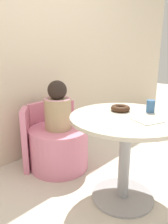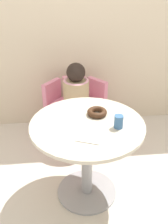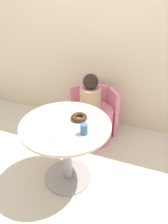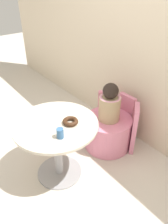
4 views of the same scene
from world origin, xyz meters
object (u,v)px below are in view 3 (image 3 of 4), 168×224
at_px(child_figure, 90,95).
at_px(donut, 79,117).
at_px(cup, 84,129).
at_px(round_table, 66,140).
at_px(tub_chair, 90,124).

relative_size(child_figure, donut, 3.11).
bearing_deg(child_figure, cup, -74.33).
bearing_deg(donut, cup, -57.73).
relative_size(round_table, cup, 8.79).
bearing_deg(round_table, tub_chair, 91.60).
relative_size(round_table, donut, 5.53).
bearing_deg(tub_chair, cup, -74.33).
relative_size(donut, cup, 1.59).
bearing_deg(child_figure, round_table, -88.40).
bearing_deg(cup, round_table, 159.86).
height_order(tub_chair, cup, cup).
relative_size(tub_chair, donut, 3.84).
relative_size(child_figure, cup, 4.95).
height_order(donut, cup, cup).
xyz_separation_m(child_figure, donut, (0.10, -0.59, 0.08)).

